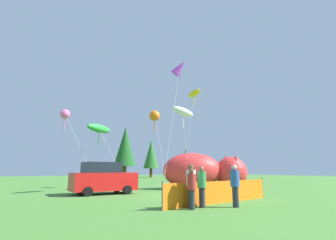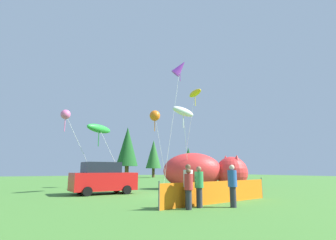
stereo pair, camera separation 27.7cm
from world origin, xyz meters
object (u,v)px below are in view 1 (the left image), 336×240
spectator_in_black_shirt (192,187)px  kite_yellow_hero (194,94)px  folding_chair (235,188)px  kite_white_ghost (183,112)px  kite_green_fish (99,129)px  spectator_in_blue_shirt (235,184)px  kite_orange_flower (155,116)px  parked_car (103,179)px  kite_pink_octopus (65,115)px  kite_purple_delta (180,68)px  spectator_in_white_shirt (191,184)px  spectator_in_red_shirt (202,185)px  inflatable_cat (203,172)px

spectator_in_black_shirt → kite_yellow_hero: size_ratio=0.17×
folding_chair → kite_yellow_hero: size_ratio=0.09×
kite_white_ghost → kite_green_fish: kite_white_ghost is taller
spectator_in_blue_shirt → kite_orange_flower: bearing=80.5°
parked_car → kite_white_ghost: (6.03, -0.56, 5.06)m
kite_pink_octopus → folding_chair: bearing=-46.0°
spectator_in_blue_shirt → kite_pink_octopus: 13.93m
kite_green_fish → spectator_in_blue_shirt: bearing=-74.6°
spectator_in_blue_shirt → kite_purple_delta: kite_purple_delta is taller
kite_green_fish → kite_orange_flower: (4.62, 0.03, 1.46)m
spectator_in_blue_shirt → spectator_in_black_shirt: 2.03m
parked_car → spectator_in_blue_shirt: parked_car is taller
spectator_in_white_shirt → kite_white_ghost: size_ratio=0.27×
folding_chair → kite_orange_flower: size_ratio=0.14×
spectator_in_black_shirt → kite_pink_octopus: size_ratio=0.26×
kite_white_ghost → kite_purple_delta: size_ratio=0.56×
kite_white_ghost → kite_purple_delta: (1.36, 2.43, 4.79)m
kite_purple_delta → kite_orange_flower: bearing=-174.5°
spectator_in_black_shirt → kite_green_fish: bearing=95.1°
kite_pink_octopus → kite_white_ghost: 8.99m
kite_purple_delta → parked_car: bearing=-165.7°
kite_pink_octopus → parked_car: bearing=-58.2°
kite_orange_flower → kite_yellow_hero: 6.12m
spectator_in_red_shirt → folding_chair: bearing=30.1°
inflatable_cat → spectator_in_red_shirt: bearing=-102.6°
kite_pink_octopus → kite_white_ghost: (8.09, -3.88, 0.42)m
inflatable_cat → kite_orange_flower: (-3.94, 1.31, 4.61)m
inflatable_cat → spectator_in_black_shirt: (-7.66, -8.69, -0.49)m
inflatable_cat → spectator_in_red_shirt: (-6.97, -8.47, -0.43)m
spectator_in_red_shirt → kite_yellow_hero: size_ratio=0.18×
spectator_in_white_shirt → kite_orange_flower: size_ratio=0.28×
folding_chair → kite_orange_flower: bearing=-94.2°
parked_car → kite_white_ghost: kite_white_ghost is taller
spectator_in_blue_shirt → spectator_in_black_shirt: size_ratio=1.11×
spectator_in_red_shirt → kite_yellow_hero: (8.19, 11.04, 8.08)m
spectator_in_black_shirt → kite_pink_octopus: (-3.00, 11.71, 4.76)m
inflatable_cat → spectator_in_black_shirt: inflatable_cat is taller
spectator_in_white_shirt → kite_purple_delta: kite_purple_delta is taller
inflatable_cat → kite_white_ghost: kite_white_ghost is taller
folding_chair → kite_purple_delta: size_ratio=0.07×
parked_car → kite_green_fish: 3.85m
kite_pink_octopus → kite_green_fish: size_ratio=1.24×
spectator_in_red_shirt → kite_pink_octopus: size_ratio=0.28×
spectator_in_blue_shirt → spectator_in_white_shirt: bearing=157.2°
kite_purple_delta → spectator_in_black_shirt: bearing=-122.2°
folding_chair → kite_green_fish: bearing=-65.8°
parked_car → spectator_in_red_shirt: size_ratio=2.42×
kite_green_fish → kite_orange_flower: bearing=0.4°
parked_car → spectator_in_black_shirt: bearing=-84.7°
folding_chair → kite_pink_octopus: bearing=-64.0°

